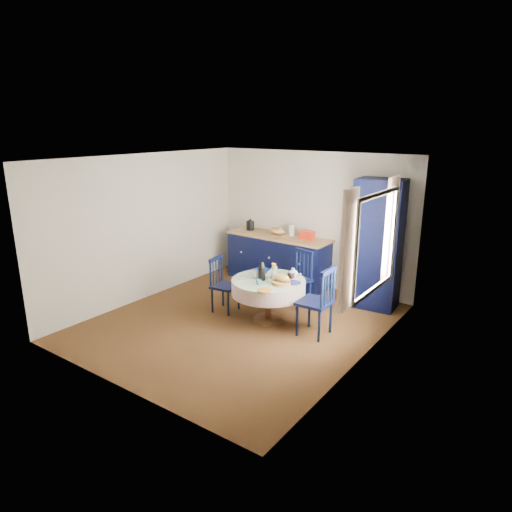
{
  "coord_description": "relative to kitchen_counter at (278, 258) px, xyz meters",
  "views": [
    {
      "loc": [
        4.0,
        -5.16,
        2.96
      ],
      "look_at": [
        0.18,
        0.2,
        1.05
      ],
      "focal_mm": 32.0,
      "sensor_mm": 36.0,
      "label": 1
    }
  ],
  "objects": [
    {
      "name": "wall_back",
      "position": [
        0.55,
        0.29,
        0.77
      ],
      "size": [
        4.0,
        0.02,
        2.5
      ],
      "primitive_type": "cube",
      "color": "beige",
      "rests_on": "floor"
    },
    {
      "name": "chair_right",
      "position": [
        1.74,
        -1.66,
        0.05
      ],
      "size": [
        0.45,
        0.47,
        1.04
      ],
      "rotation": [
        0.0,
        0.0,
        -1.55
      ],
      "color": "black",
      "rests_on": "floor"
    },
    {
      "name": "mug_a",
      "position": [
        0.68,
        -1.72,
        0.26
      ],
      "size": [
        0.14,
        0.14,
        0.11
      ],
      "primitive_type": "imported",
      "color": "silver",
      "rests_on": "dining_table"
    },
    {
      "name": "wall_left",
      "position": [
        -1.45,
        -1.96,
        0.77
      ],
      "size": [
        0.02,
        4.5,
        2.5
      ],
      "primitive_type": "cube",
      "color": "beige",
      "rests_on": "floor"
    },
    {
      "name": "pantry_cabinet",
      "position": [
        1.99,
        -0.11,
        0.59
      ],
      "size": [
        0.8,
        0.61,
        2.14
      ],
      "rotation": [
        0.0,
        0.0,
        0.1
      ],
      "color": "black",
      "rests_on": "floor"
    },
    {
      "name": "dining_table",
      "position": [
        0.9,
        -1.66,
        0.09
      ],
      "size": [
        1.13,
        1.13,
        0.96
      ],
      "color": "#503317",
      "rests_on": "floor"
    },
    {
      "name": "floor",
      "position": [
        0.55,
        -1.96,
        -0.48
      ],
      "size": [
        4.5,
        4.5,
        0.0
      ],
      "primitive_type": "plane",
      "color": "black",
      "rests_on": "ground"
    },
    {
      "name": "chair_left",
      "position": [
        0.05,
        -1.73,
        -0.02
      ],
      "size": [
        0.43,
        0.45,
        0.9
      ],
      "rotation": [
        0.0,
        0.0,
        1.69
      ],
      "color": "black",
      "rests_on": "floor"
    },
    {
      "name": "ceiling",
      "position": [
        0.55,
        -1.96,
        2.02
      ],
      "size": [
        4.5,
        4.5,
        0.0
      ],
      "primitive_type": "plane",
      "rotation": [
        3.14,
        0.0,
        0.0
      ],
      "color": "white",
      "rests_on": "wall_back"
    },
    {
      "name": "mug_b",
      "position": [
        0.91,
        -1.94,
        0.25
      ],
      "size": [
        0.09,
        0.09,
        0.09
      ],
      "primitive_type": "imported",
      "color": "#2D6C6C",
      "rests_on": "dining_table"
    },
    {
      "name": "mug_d",
      "position": [
        0.75,
        -1.28,
        0.25
      ],
      "size": [
        0.09,
        0.09,
        0.09
      ],
      "primitive_type": "imported",
      "color": "silver",
      "rests_on": "dining_table"
    },
    {
      "name": "window",
      "position": [
        2.5,
        -1.66,
        1.05
      ],
      "size": [
        0.1,
        1.74,
        1.45
      ],
      "color": "white",
      "rests_on": "wall_right"
    },
    {
      "name": "chair_far",
      "position": [
        0.92,
        -0.82,
        0.0
      ],
      "size": [
        0.5,
        0.48,
        0.95
      ],
      "rotation": [
        0.0,
        0.0,
        -0.22
      ],
      "color": "black",
      "rests_on": "floor"
    },
    {
      "name": "mug_c",
      "position": [
        1.15,
        -1.4,
        0.26
      ],
      "size": [
        0.13,
        0.13,
        0.1
      ],
      "primitive_type": "imported",
      "color": "black",
      "rests_on": "dining_table"
    },
    {
      "name": "wall_right",
      "position": [
        2.55,
        -1.96,
        0.77
      ],
      "size": [
        0.02,
        4.5,
        2.5
      ],
      "primitive_type": "cube",
      "color": "beige",
      "rests_on": "floor"
    },
    {
      "name": "cobalt_bowl",
      "position": [
        0.62,
        -1.43,
        0.23
      ],
      "size": [
        0.24,
        0.24,
        0.06
      ],
      "primitive_type": "imported",
      "color": "navy",
      "rests_on": "dining_table"
    },
    {
      "name": "kitchen_counter",
      "position": [
        0.0,
        0.0,
        0.0
      ],
      "size": [
        2.08,
        0.68,
        1.17
      ],
      "rotation": [
        0.0,
        0.0,
        -0.01
      ],
      "color": "black",
      "rests_on": "floor"
    }
  ]
}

